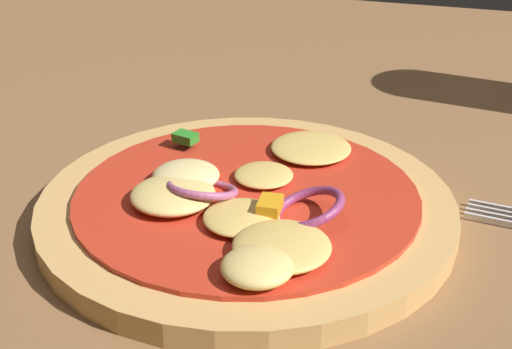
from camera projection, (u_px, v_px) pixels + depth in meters
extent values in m
cube|color=brown|center=(296.00, 253.00, 0.43)|extent=(1.26, 1.09, 0.04)
cylinder|color=tan|center=(246.00, 209.00, 0.43)|extent=(0.24, 0.24, 0.01)
cylinder|color=red|center=(246.00, 196.00, 0.42)|extent=(0.20, 0.20, 0.00)
ellipsoid|color=#E5BC60|center=(311.00, 147.00, 0.47)|extent=(0.05, 0.05, 0.01)
ellipsoid|color=#E5BC60|center=(282.00, 246.00, 0.37)|extent=(0.05, 0.05, 0.01)
ellipsoid|color=#EFCC72|center=(173.00, 194.00, 0.41)|extent=(0.05, 0.05, 0.01)
ellipsoid|color=#F4DB8E|center=(188.00, 173.00, 0.44)|extent=(0.04, 0.04, 0.01)
ellipsoid|color=#E5BC60|center=(264.00, 175.00, 0.44)|extent=(0.04, 0.04, 0.01)
ellipsoid|color=#E5BC60|center=(241.00, 217.00, 0.39)|extent=(0.04, 0.04, 0.01)
ellipsoid|color=#EFCC72|center=(249.00, 265.00, 0.35)|extent=(0.04, 0.04, 0.01)
torus|color=#B25984|center=(202.00, 189.00, 0.42)|extent=(0.05, 0.04, 0.02)
torus|color=#93386B|center=(308.00, 208.00, 0.40)|extent=(0.05, 0.05, 0.02)
cube|color=orange|center=(270.00, 206.00, 0.39)|extent=(0.01, 0.02, 0.01)
cube|color=#2D8C28|center=(185.00, 137.00, 0.48)|extent=(0.02, 0.01, 0.01)
cube|color=orange|center=(184.00, 182.00, 0.42)|extent=(0.01, 0.01, 0.00)
cube|color=silver|center=(497.00, 208.00, 0.44)|extent=(0.03, 0.01, 0.00)
cube|color=silver|center=(496.00, 212.00, 0.43)|extent=(0.03, 0.01, 0.00)
cube|color=silver|center=(495.00, 216.00, 0.43)|extent=(0.03, 0.01, 0.00)
cube|color=silver|center=(493.00, 221.00, 0.43)|extent=(0.03, 0.01, 0.00)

